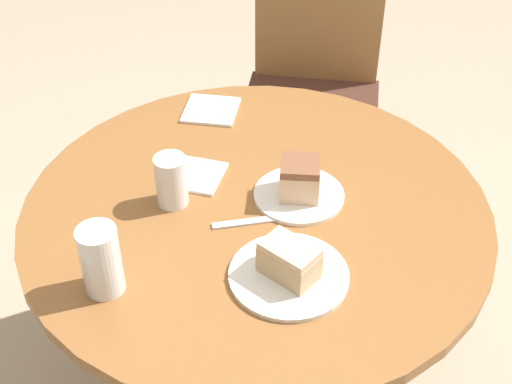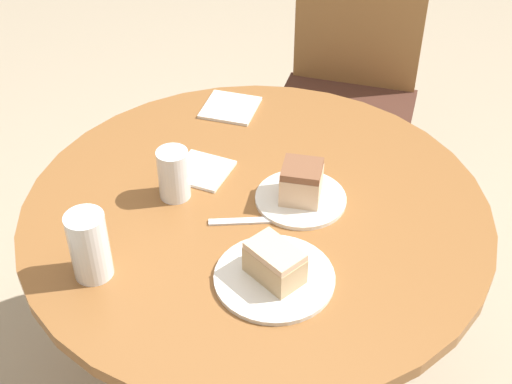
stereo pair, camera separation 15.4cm
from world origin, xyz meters
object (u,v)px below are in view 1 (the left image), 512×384
object	(u,v)px
glass_water	(102,264)
cake_slice_far	(289,260)
plate_near	(299,195)
plate_far	(289,275)
cake_slice_near	(300,178)
chair	(312,84)
glass_lemonade	(171,183)

from	to	relation	value
glass_water	cake_slice_far	bearing A→B (deg)	19.46
plate_near	cake_slice_far	size ratio (longest dim) A/B	1.55
plate_far	cake_slice_far	size ratio (longest dim) A/B	1.82
plate_far	cake_slice_near	distance (m)	0.26
plate_far	cake_slice_far	xyz separation A→B (m)	(0.00, 0.00, 0.04)
glass_water	plate_near	bearing A→B (deg)	50.53
plate_near	glass_water	world-z (taller)	glass_water
plate_near	chair	bearing A→B (deg)	98.77
cake_slice_near	cake_slice_far	world-z (taller)	cake_slice_near
plate_near	cake_slice_near	distance (m)	0.05
chair	cake_slice_near	bearing A→B (deg)	-87.55
cake_slice_near	glass_water	world-z (taller)	glass_water
plate_near	plate_far	size ratio (longest dim) A/B	0.85
cake_slice_near	plate_near	bearing A→B (deg)	153.43
chair	plate_far	distance (m)	1.14
chair	plate_near	xyz separation A→B (m)	(0.13, -0.86, 0.22)
cake_slice_far	cake_slice_near	bearing A→B (deg)	97.74
plate_near	glass_water	xyz separation A→B (m)	(-0.30, -0.37, 0.06)
cake_slice_far	glass_lemonade	size ratio (longest dim) A/B	1.09
cake_slice_far	glass_water	world-z (taller)	glass_water
cake_slice_far	glass_lemonade	xyz separation A→B (m)	(-0.30, 0.16, 0.01)
plate_near	glass_lemonade	size ratio (longest dim) A/B	1.70
glass_water	glass_lemonade	bearing A→B (deg)	82.58
cake_slice_near	glass_lemonade	distance (m)	0.28
chair	plate_near	bearing A→B (deg)	-87.55
chair	glass_lemonade	bearing A→B (deg)	-104.32
chair	glass_lemonade	xyz separation A→B (m)	(-0.13, -0.95, 0.27)
cake_slice_far	glass_water	xyz separation A→B (m)	(-0.34, -0.12, 0.02)
plate_far	glass_water	bearing A→B (deg)	-160.54
plate_near	plate_far	world-z (taller)	same
glass_lemonade	plate_far	bearing A→B (deg)	-27.95
plate_near	cake_slice_near	world-z (taller)	cake_slice_near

